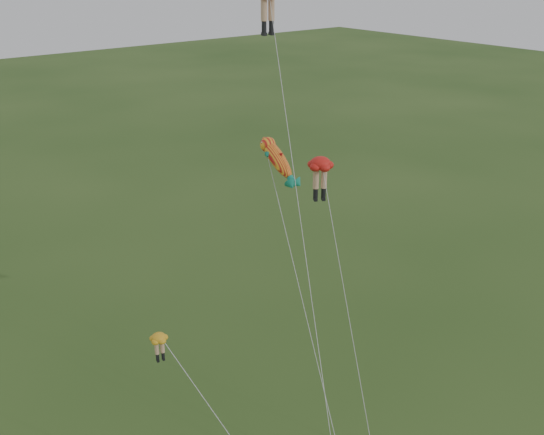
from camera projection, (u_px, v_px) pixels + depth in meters
legs_kite_red_high at (268, 1)px, 33.24m from camera, size 6.94×14.03×22.97m
legs_kite_red_mid at (321, 170)px, 34.31m from camera, size 4.31×9.25×13.97m
legs_kite_yellow at (167, 351)px, 27.82m from camera, size 3.19×8.30×8.48m
fish_kite at (277, 159)px, 32.47m from camera, size 3.12×10.24×15.63m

